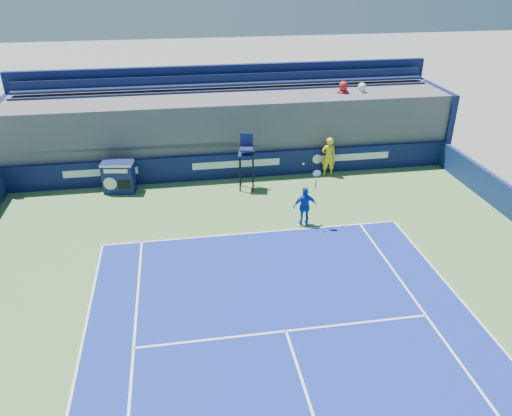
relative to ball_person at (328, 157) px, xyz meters
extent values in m
imported|color=yellow|center=(0.00, 0.00, 0.00)|extent=(0.69, 0.47, 1.84)
cube|color=white|center=(-4.25, -4.82, -0.91)|extent=(10.97, 0.07, 0.00)
cube|color=white|center=(-4.25, -10.30, -0.91)|extent=(8.23, 0.07, 0.00)
cube|color=#0B1341|center=(-4.25, 0.40, -0.33)|extent=(20.40, 0.20, 1.20)
cube|color=white|center=(-10.25, 0.29, -0.21)|extent=(3.20, 0.01, 0.32)
cube|color=white|center=(-4.25, 0.29, -0.21)|extent=(4.00, 0.01, 0.32)
cube|color=white|center=(1.25, 0.29, -0.21)|extent=(3.60, 0.01, 0.32)
cylinder|color=white|center=(-0.45, 0.29, -0.21)|extent=(0.44, 0.01, 0.44)
cube|color=#0F184B|center=(-9.43, -0.30, -0.23)|extent=(1.39, 0.89, 1.40)
cube|color=white|center=(-9.43, -0.30, 0.40)|extent=(1.42, 0.92, 0.10)
cylinder|color=silver|center=(-9.79, -0.61, -0.38)|extent=(0.56, 0.11, 0.56)
cube|color=black|center=(-9.19, -0.70, -0.43)|extent=(0.55, 0.11, 0.40)
cube|color=silver|center=(-9.49, -0.66, 0.19)|extent=(0.99, 0.17, 0.18)
cylinder|color=black|center=(-4.27, -1.11, -0.13)|extent=(0.08, 0.08, 1.60)
cylinder|color=black|center=(-3.72, -1.20, -0.13)|extent=(0.08, 0.08, 1.60)
cylinder|color=black|center=(-4.18, -0.56, -0.13)|extent=(0.08, 0.08, 1.60)
cylinder|color=black|center=(-3.62, -0.65, -0.13)|extent=(0.08, 0.08, 1.60)
cube|color=#0E1B46|center=(-3.95, -0.88, 0.70)|extent=(0.81, 0.81, 0.06)
cube|color=navy|center=(-3.97, -0.98, 0.95)|extent=(0.62, 0.54, 0.08)
cube|color=#131A48|center=(-3.90, -0.62, 1.25)|extent=(0.55, 0.15, 0.60)
imported|color=#1647B4|center=(-2.25, -4.48, -0.14)|extent=(0.92, 0.40, 1.56)
cylinder|color=black|center=(-1.91, -4.55, 0.77)|extent=(0.04, 0.16, 0.39)
torus|color=silver|center=(-1.91, -4.62, 1.25)|extent=(0.30, 0.13, 0.29)
cylinder|color=white|center=(-1.91, -4.62, 1.25)|extent=(0.25, 0.10, 0.24)
sphere|color=yellow|center=(-2.41, -4.57, 1.62)|extent=(0.07, 0.07, 0.07)
cube|color=#505055|center=(-4.25, 2.30, 0.76)|extent=(20.40, 3.60, 3.38)
cube|color=#505055|center=(-4.25, 0.95, 0.54)|extent=(20.40, 0.90, 0.55)
cube|color=#121B44|center=(-4.25, 0.85, 1.02)|extent=(20.00, 0.45, 0.08)
cube|color=#121B44|center=(-4.25, 1.10, 1.22)|extent=(20.00, 0.06, 0.45)
cube|color=#505055|center=(-4.25, 1.85, 1.09)|extent=(20.40, 0.90, 0.55)
cube|color=#121B44|center=(-4.25, 1.75, 1.57)|extent=(20.00, 0.45, 0.08)
cube|color=#121B44|center=(-4.25, 2.00, 1.77)|extent=(20.00, 0.06, 0.45)
cube|color=#505055|center=(-4.25, 2.75, 1.64)|extent=(20.40, 0.90, 0.55)
cube|color=#121B44|center=(-4.25, 2.65, 2.12)|extent=(20.00, 0.45, 0.08)
cube|color=#121B44|center=(-4.25, 2.90, 2.32)|extent=(20.00, 0.06, 0.45)
cube|color=#505055|center=(-4.25, 3.65, 2.19)|extent=(20.40, 0.90, 0.55)
cube|color=#121B44|center=(-4.25, 3.55, 2.67)|extent=(20.00, 0.45, 0.08)
cube|color=#121B44|center=(-4.25, 3.80, 2.87)|extent=(20.00, 0.06, 0.45)
cube|color=#0C1647|center=(-4.25, 4.25, 1.27)|extent=(20.80, 0.30, 4.40)
cube|color=#0C1647|center=(-14.60, 2.30, 0.77)|extent=(0.30, 3.90, 3.40)
cube|color=#0C1647|center=(6.10, 2.30, 0.77)|extent=(0.30, 3.90, 3.40)
imported|color=yellow|center=(-10.35, 0.90, 1.60)|extent=(0.81, 0.67, 1.52)
imported|color=silver|center=(-6.99, 0.90, 1.61)|extent=(1.02, 0.62, 1.54)
imported|color=teal|center=(-2.04, 0.90, 1.59)|extent=(0.89, 0.38, 1.51)
imported|color=#A3171A|center=(1.08, 1.80, 2.20)|extent=(0.85, 0.60, 1.63)
imported|color=black|center=(3.40, 0.90, 1.62)|extent=(0.59, 0.41, 1.57)
imported|color=silver|center=(2.00, 1.80, 2.14)|extent=(0.79, 0.57, 1.51)
camera|label=1|loc=(-6.80, -20.70, 8.38)|focal=35.00mm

